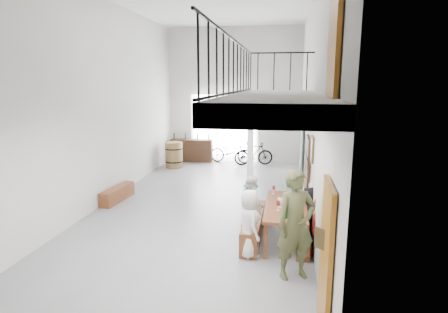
% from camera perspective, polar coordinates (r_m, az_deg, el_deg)
% --- Properties ---
extents(floor, '(12.00, 12.00, 0.00)m').
position_cam_1_polar(floor, '(10.28, -3.16, -7.54)').
color(floor, slate).
rests_on(floor, ground).
extents(room_walls, '(12.00, 12.00, 12.00)m').
position_cam_1_polar(room_walls, '(9.73, -3.40, 12.68)').
color(room_walls, silver).
rests_on(room_walls, ground).
extents(gateway_portal, '(2.80, 0.08, 2.80)m').
position_cam_1_polar(gateway_portal, '(15.76, 0.03, 4.33)').
color(gateway_portal, white).
rests_on(gateway_portal, ground).
extents(right_wall_decor, '(0.07, 8.28, 5.07)m').
position_cam_1_polar(right_wall_decor, '(7.81, 13.32, -0.65)').
color(right_wall_decor, '#9F5C13').
rests_on(right_wall_decor, ground).
extents(balcony, '(1.52, 5.62, 4.00)m').
position_cam_1_polar(balcony, '(6.38, 8.02, 7.99)').
color(balcony, silver).
rests_on(balcony, ground).
extents(tasting_table, '(0.87, 2.09, 0.79)m').
position_cam_1_polar(tasting_table, '(8.01, 9.40, -7.88)').
color(tasting_table, brown).
rests_on(tasting_table, ground).
extents(bench_inner, '(0.38, 2.17, 0.50)m').
position_cam_1_polar(bench_inner, '(8.26, 4.56, -10.54)').
color(bench_inner, brown).
rests_on(bench_inner, ground).
extents(bench_wall, '(0.30, 1.88, 0.43)m').
position_cam_1_polar(bench_wall, '(8.19, 11.93, -11.23)').
color(bench_wall, brown).
rests_on(bench_wall, ground).
extents(tableware, '(0.62, 1.66, 0.35)m').
position_cam_1_polar(tableware, '(8.00, 9.82, -6.25)').
color(tableware, black).
rests_on(tableware, tasting_table).
extents(side_bench, '(0.44, 1.44, 0.40)m').
position_cam_1_polar(side_bench, '(11.06, -15.92, -5.51)').
color(side_bench, brown).
rests_on(side_bench, ground).
extents(oak_barrel, '(0.69, 0.69, 1.01)m').
position_cam_1_polar(oak_barrel, '(14.78, -7.63, 0.25)').
color(oak_barrel, brown).
rests_on(oak_barrel, ground).
extents(serving_counter, '(1.80, 0.61, 0.93)m').
position_cam_1_polar(serving_counter, '(15.89, -4.95, 0.94)').
color(serving_counter, '#391E12').
rests_on(serving_counter, ground).
extents(counter_bottles, '(1.52, 0.22, 0.28)m').
position_cam_1_polar(counter_bottles, '(15.78, -4.99, 3.10)').
color(counter_bottles, black).
rests_on(counter_bottles, serving_counter).
extents(guest_left_a, '(0.65, 0.77, 1.33)m').
position_cam_1_polar(guest_left_a, '(7.27, 3.87, -10.11)').
color(guest_left_a, white).
rests_on(guest_left_a, ground).
extents(guest_left_b, '(0.36, 0.45, 1.06)m').
position_cam_1_polar(guest_left_b, '(8.02, 3.63, -9.04)').
color(guest_left_b, '#25627C').
rests_on(guest_left_b, ground).
extents(guest_left_c, '(0.69, 0.77, 1.30)m').
position_cam_1_polar(guest_left_c, '(8.44, 4.28, -7.15)').
color(guest_left_c, white).
rests_on(guest_left_c, ground).
extents(guest_left_d, '(0.59, 0.76, 1.03)m').
position_cam_1_polar(guest_left_d, '(9.01, 4.08, -6.84)').
color(guest_left_d, '#25627C').
rests_on(guest_left_d, ground).
extents(guest_right_a, '(0.49, 0.74, 1.17)m').
position_cam_1_polar(guest_right_a, '(7.54, 14.13, -10.30)').
color(guest_right_a, red).
rests_on(guest_right_a, ground).
extents(guest_right_b, '(0.54, 1.13, 1.17)m').
position_cam_1_polar(guest_right_b, '(8.19, 12.86, -8.49)').
color(guest_right_b, black).
rests_on(guest_right_b, ground).
extents(guest_right_c, '(0.45, 0.60, 1.11)m').
position_cam_1_polar(guest_right_c, '(8.78, 13.50, -7.35)').
color(guest_right_c, white).
rests_on(guest_right_c, ground).
extents(host_standing, '(0.82, 0.70, 1.90)m').
position_cam_1_polar(host_standing, '(6.53, 10.88, -10.16)').
color(host_standing, '#484B2A').
rests_on(host_standing, ground).
extents(potted_plant, '(0.42, 0.39, 0.37)m').
position_cam_1_polar(potted_plant, '(10.69, 10.69, -5.92)').
color(potted_plant, '#1A4D1B').
rests_on(potted_plant, ground).
extents(bicycle_near, '(1.84, 0.86, 0.93)m').
position_cam_1_polar(bicycle_near, '(15.52, 1.04, 0.73)').
color(bicycle_near, black).
rests_on(bicycle_near, ground).
extents(bicycle_far, '(1.64, 0.87, 0.95)m').
position_cam_1_polar(bicycle_far, '(15.12, 4.53, 0.45)').
color(bicycle_far, black).
rests_on(bicycle_far, ground).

